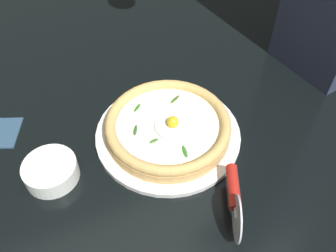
{
  "coord_description": "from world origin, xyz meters",
  "views": [
    {
      "loc": [
        0.45,
        -0.19,
        0.61
      ],
      "look_at": [
        -0.01,
        0.03,
        0.03
      ],
      "focal_mm": 37.61,
      "sensor_mm": 36.0,
      "label": 1
    }
  ],
  "objects": [
    {
      "name": "side_bowl",
      "position": [
        -0.01,
        -0.23,
        0.02
      ],
      "size": [
        0.11,
        0.11,
        0.04
      ],
      "primitive_type": "cylinder",
      "color": "white",
      "rests_on": "ground"
    },
    {
      "name": "ground_plane",
      "position": [
        0.0,
        0.0,
        -0.01
      ],
      "size": [
        2.4,
        2.4,
        0.03
      ],
      "primitive_type": "cube",
      "color": "black",
      "rests_on": "ground"
    },
    {
      "name": "pizza_plate",
      "position": [
        -0.01,
        0.03,
        0.01
      ],
      "size": [
        0.32,
        0.32,
        0.01
      ],
      "primitive_type": "cylinder",
      "color": "white",
      "rests_on": "ground"
    },
    {
      "name": "pizza_cutter",
      "position": [
        0.21,
        0.06,
        0.04
      ],
      "size": [
        0.14,
        0.08,
        0.09
      ],
      "color": "silver",
      "rests_on": "ground"
    },
    {
      "name": "pizza",
      "position": [
        -0.01,
        0.03,
        0.03
      ],
      "size": [
        0.27,
        0.27,
        0.05
      ],
      "color": "#E0AB63",
      "rests_on": "pizza_plate"
    }
  ]
}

